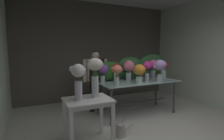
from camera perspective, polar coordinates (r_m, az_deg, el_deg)
ground_plane at (r=4.43m, az=3.81°, el=-14.09°), size 7.64×7.64×0.00m
wall_back at (r=5.71m, az=-4.70°, el=5.87°), size 5.03×0.12×2.97m
wall_right at (r=5.81m, az=26.23°, el=5.20°), size 0.12×3.59×2.97m
display_table_glass at (r=4.33m, az=8.10°, el=-5.07°), size 1.90×0.87×0.82m
side_table_white at (r=2.99m, az=-7.70°, el=-11.08°), size 0.75×0.58×0.77m
florist at (r=4.49m, az=-5.32°, el=-1.40°), size 0.63×0.24×1.52m
foliage_backdrop at (r=4.57m, az=6.78°, el=0.67°), size 2.11×0.29×0.62m
vase_fuchsia_hydrangea at (r=4.60m, az=12.89°, el=0.86°), size 0.27×0.21×0.49m
vase_rosy_dahlias at (r=4.27m, az=5.29°, el=0.65°), size 0.28×0.28×0.49m
vase_lilac_roses at (r=4.22m, az=15.02°, el=0.77°), size 0.32×0.28×0.51m
vase_magenta_anemones at (r=4.22m, az=11.16°, el=0.64°), size 0.24×0.23×0.48m
vase_scarlet_stock at (r=4.88m, az=16.12°, el=0.81°), size 0.30×0.26×0.43m
vase_violet_carnations at (r=3.98m, az=-2.98°, el=-0.32°), size 0.24×0.21×0.42m
vase_coral_peonies at (r=3.63m, az=1.56°, el=-0.61°), size 0.25×0.22×0.43m
vase_crimson_ranunculus at (r=4.13m, az=1.27°, el=-0.41°), size 0.18×0.18×0.42m
vase_sunset_lilies at (r=3.95m, az=8.69°, el=-0.52°), size 0.27×0.27×0.43m
vase_white_roses_tall at (r=2.84m, az=-10.78°, el=-2.58°), size 0.26×0.22×0.58m
vase_cream_lisianthus_tall at (r=2.97m, az=-5.43°, el=-0.51°), size 0.29×0.27×0.66m
watering_can at (r=3.39m, az=2.74°, el=-18.52°), size 0.35×0.18×0.34m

